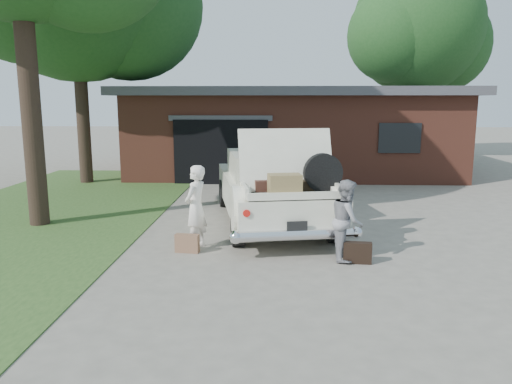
{
  "coord_description": "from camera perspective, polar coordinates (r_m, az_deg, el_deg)",
  "views": [
    {
      "loc": [
        0.39,
        -8.88,
        2.86
      ],
      "look_at": [
        0.0,
        0.6,
        1.1
      ],
      "focal_mm": 35.0,
      "sensor_mm": 36.0,
      "label": 1
    }
  ],
  "objects": [
    {
      "name": "ground",
      "position": [
        9.34,
        -0.15,
        -7.32
      ],
      "size": [
        90.0,
        90.0,
        0.0
      ],
      "primitive_type": "plane",
      "color": "gray",
      "rests_on": "ground"
    },
    {
      "name": "grass_strip",
      "position": [
        13.57,
        -23.47,
        -2.51
      ],
      "size": [
        6.0,
        16.0,
        0.02
      ],
      "primitive_type": "cube",
      "color": "#2D4C1E",
      "rests_on": "ground"
    },
    {
      "name": "sedan",
      "position": [
        11.69,
        1.82,
        0.55
      ],
      "size": [
        3.16,
        6.01,
        2.29
      ],
      "rotation": [
        0.0,
        0.0,
        0.17
      ],
      "color": "white",
      "rests_on": "ground"
    },
    {
      "name": "house",
      "position": [
        20.4,
        4.04,
        7.14
      ],
      "size": [
        12.8,
        7.8,
        3.3
      ],
      "color": "brown",
      "rests_on": "ground"
    },
    {
      "name": "woman_right",
      "position": [
        9.11,
        10.36,
        -3.17
      ],
      "size": [
        0.6,
        0.74,
        1.47
      ],
      "primitive_type": "imported",
      "rotation": [
        0.0,
        0.0,
        1.51
      ],
      "color": "gray",
      "rests_on": "ground"
    },
    {
      "name": "woman_left",
      "position": [
        9.71,
        -6.9,
        -1.73
      ],
      "size": [
        0.56,
        0.69,
        1.63
      ],
      "primitive_type": "imported",
      "rotation": [
        0.0,
        0.0,
        -1.89
      ],
      "color": "white",
      "rests_on": "ground"
    },
    {
      "name": "suitcase_left",
      "position": [
        9.6,
        -7.87,
        -5.83
      ],
      "size": [
        0.47,
        0.21,
        0.35
      ],
      "primitive_type": "cube",
      "rotation": [
        0.0,
        0.0,
        -0.15
      ],
      "color": "#8B6047",
      "rests_on": "ground"
    },
    {
      "name": "tree_right",
      "position": [
        26.52,
        18.11,
        16.85
      ],
      "size": [
        7.25,
        6.3,
        9.44
      ],
      "color": "#38281E",
      "rests_on": "ground"
    },
    {
      "name": "suitcase_right",
      "position": [
        9.08,
        11.52,
        -6.82
      ],
      "size": [
        0.51,
        0.21,
        0.38
      ],
      "primitive_type": "cube",
      "rotation": [
        0.0,
        0.0,
        -0.11
      ],
      "color": "black",
      "rests_on": "ground"
    }
  ]
}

